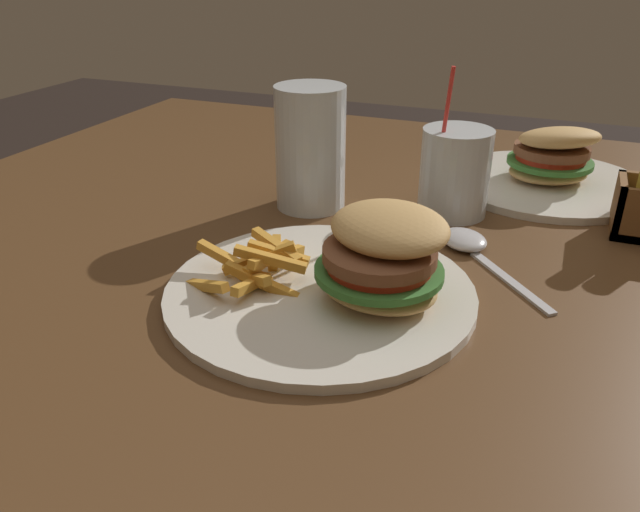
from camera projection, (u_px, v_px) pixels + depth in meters
name	position (u px, v px, depth m)	size (l,w,h in m)	color
dining_table	(384.00, 342.00, 0.71)	(1.36, 1.22, 0.78)	brown
meal_plate_near	(347.00, 274.00, 0.59)	(0.30, 0.30, 0.10)	silver
beer_glass	(310.00, 151.00, 0.79)	(0.09, 0.09, 0.16)	silver
juice_glass	(454.00, 176.00, 0.77)	(0.09, 0.09, 0.19)	silver
spoon	(467.00, 242.00, 0.70)	(0.15, 0.16, 0.02)	silver
meal_plate_far	(550.00, 168.00, 0.87)	(0.28, 0.28, 0.10)	silver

